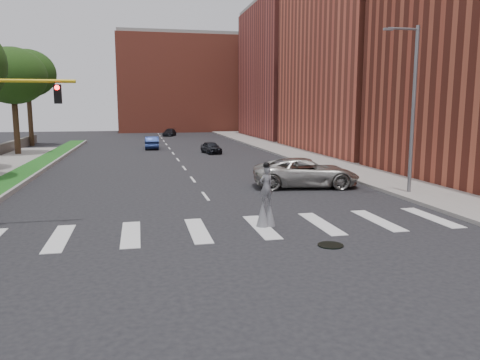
{
  "coord_description": "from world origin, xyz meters",
  "views": [
    {
      "loc": [
        -3.44,
        -16.76,
        4.82
      ],
      "look_at": [
        0.75,
        2.59,
        1.7
      ],
      "focal_mm": 35.0,
      "sensor_mm": 36.0,
      "label": 1
    }
  ],
  "objects": [
    {
      "name": "ground_plane",
      "position": [
        0.0,
        0.0,
        0.0
      ],
      "size": [
        160.0,
        160.0,
        0.0
      ],
      "primitive_type": "plane",
      "color": "black",
      "rests_on": "ground"
    },
    {
      "name": "grass_median",
      "position": [
        -11.5,
        20.0,
        0.12
      ],
      "size": [
        2.0,
        60.0,
        0.25
      ],
      "primitive_type": "cube",
      "color": "#175218",
      "rests_on": "ground"
    },
    {
      "name": "median_curb",
      "position": [
        -10.45,
        20.0,
        0.14
      ],
      "size": [
        0.2,
        60.0,
        0.28
      ],
      "primitive_type": "cube",
      "color": "gray",
      "rests_on": "ground"
    },
    {
      "name": "sidewalk_right",
      "position": [
        12.5,
        25.0,
        0.09
      ],
      "size": [
        5.0,
        90.0,
        0.18
      ],
      "primitive_type": "cube",
      "color": "gray",
      "rests_on": "ground"
    },
    {
      "name": "manhole",
      "position": [
        3.0,
        -2.0,
        0.02
      ],
      "size": [
        0.9,
        0.9,
        0.04
      ],
      "primitive_type": "cylinder",
      "color": "black",
      "rests_on": "ground"
    },
    {
      "name": "building_mid",
      "position": [
        22.0,
        30.0,
        12.0
      ],
      "size": [
        16.0,
        22.0,
        24.0
      ],
      "primitive_type": "cube",
      "color": "#BB503B",
      "rests_on": "ground"
    },
    {
      "name": "building_far",
      "position": [
        22.0,
        54.0,
        10.0
      ],
      "size": [
        16.0,
        22.0,
        20.0
      ],
      "primitive_type": "cube",
      "color": "#A4453C",
      "rests_on": "ground"
    },
    {
      "name": "building_backdrop",
      "position": [
        6.0,
        78.0,
        9.0
      ],
      "size": [
        26.0,
        14.0,
        18.0
      ],
      "primitive_type": "cube",
      "color": "#BB503B",
      "rests_on": "ground"
    },
    {
      "name": "streetlight",
      "position": [
        10.9,
        6.0,
        4.9
      ],
      "size": [
        2.05,
        0.2,
        9.0
      ],
      "color": "slate",
      "rests_on": "ground"
    },
    {
      "name": "stilt_performer",
      "position": [
        1.5,
        1.09,
        0.99
      ],
      "size": [
        0.82,
        0.63,
        2.64
      ],
      "rotation": [
        0.0,
        0.0,
        3.48
      ],
      "color": "#2F1F13",
      "rests_on": "ground"
    },
    {
      "name": "suv_crossing",
      "position": [
        6.35,
        9.68,
        0.88
      ],
      "size": [
        6.71,
        3.89,
        1.76
      ],
      "primitive_type": "imported",
      "rotation": [
        0.0,
        0.0,
        1.41
      ],
      "color": "#B3B0A9",
      "rests_on": "ground"
    },
    {
      "name": "car_near",
      "position": [
        3.87,
        31.1,
        0.61
      ],
      "size": [
        2.04,
        3.8,
        1.23
      ],
      "primitive_type": "imported",
      "rotation": [
        0.0,
        0.0,
        0.17
      ],
      "color": "black",
      "rests_on": "ground"
    },
    {
      "name": "car_mid",
      "position": [
        -1.98,
        37.7,
        0.72
      ],
      "size": [
        1.63,
        4.41,
        1.44
      ],
      "primitive_type": "imported",
      "rotation": [
        0.0,
        0.0,
        3.12
      ],
      "color": "navy",
      "rests_on": "ground"
    },
    {
      "name": "car_far",
      "position": [
        1.55,
        61.06,
        0.59
      ],
      "size": [
        2.76,
        4.36,
        1.18
      ],
      "primitive_type": "imported",
      "rotation": [
        0.0,
        0.0,
        -0.3
      ],
      "color": "black",
      "rests_on": "ground"
    },
    {
      "name": "tree_4",
      "position": [
        -15.18,
        33.02,
        7.72
      ],
      "size": [
        6.44,
        6.44,
        10.5
      ],
      "color": "#2F1F13",
      "rests_on": "ground"
    },
    {
      "name": "tree_5",
      "position": [
        -16.37,
        45.13,
        8.74
      ],
      "size": [
        6.75,
        6.75,
        11.65
      ],
      "color": "#2F1F13",
      "rests_on": "ground"
    }
  ]
}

